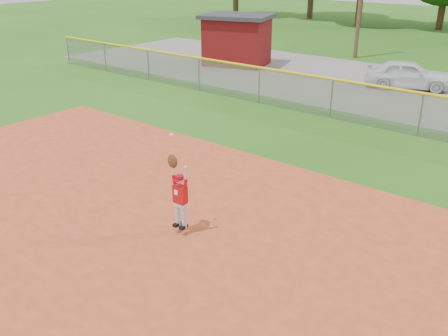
{
  "coord_description": "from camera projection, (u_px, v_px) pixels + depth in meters",
  "views": [
    {
      "loc": [
        5.01,
        -6.75,
        5.7
      ],
      "look_at": [
        -1.78,
        1.65,
        1.1
      ],
      "focal_mm": 40.0,
      "sensor_mm": 36.0,
      "label": 1
    }
  ],
  "objects": [
    {
      "name": "ballplayer",
      "position": [
        179.0,
        192.0,
        10.71
      ],
      "size": [
        0.55,
        0.24,
        2.14
      ],
      "color": "silver",
      "rests_on": "ground"
    },
    {
      "name": "car_white_a",
      "position": [
        408.0,
        74.0,
        22.96
      ],
      "size": [
        4.09,
        2.85,
        1.29
      ],
      "primitive_type": "imported",
      "rotation": [
        0.0,
        0.0,
        1.96
      ],
      "color": "white",
      "rests_on": "parking_strip"
    },
    {
      "name": "ground",
      "position": [
        241.0,
        266.0,
        9.96
      ],
      "size": [
        120.0,
        120.0,
        0.0
      ],
      "primitive_type": "plane",
      "color": "#2A5F15",
      "rests_on": "ground"
    },
    {
      "name": "outfield_fence",
      "position": [
        421.0,
        112.0,
        16.77
      ],
      "size": [
        40.06,
        0.1,
        1.55
      ],
      "color": "gray",
      "rests_on": "ground"
    },
    {
      "name": "utility_shed",
      "position": [
        237.0,
        40.0,
        27.77
      ],
      "size": [
        4.38,
        3.84,
        2.77
      ],
      "color": "#590C0D",
      "rests_on": "ground"
    }
  ]
}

